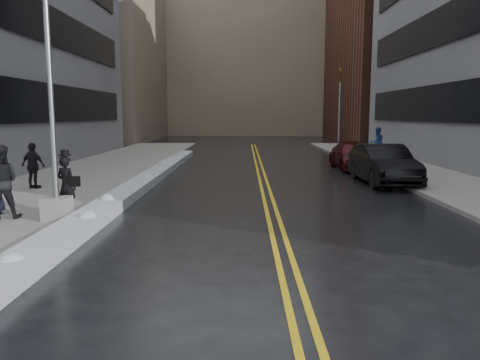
{
  "coord_description": "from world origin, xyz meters",
  "views": [
    {
      "loc": [
        1.68,
        -10.11,
        2.93
      ],
      "look_at": [
        1.56,
        1.41,
        1.3
      ],
      "focal_mm": 35.0,
      "sensor_mm": 36.0,
      "label": 1
    }
  ],
  "objects_px": {
    "pedestrian_east": "(377,143)",
    "car_maroon": "(354,156)",
    "traffic_signal": "(339,107)",
    "pedestrian_b": "(0,182)",
    "car_black": "(383,164)",
    "pedestrian_d": "(33,166)",
    "lamppost": "(53,129)",
    "pedestrian_fedora": "(67,186)",
    "fire_hydrant": "(414,170)"
  },
  "relations": [
    {
      "from": "pedestrian_east",
      "to": "car_maroon",
      "type": "bearing_deg",
      "value": 51.93
    },
    {
      "from": "traffic_signal",
      "to": "car_maroon",
      "type": "relative_size",
      "value": 1.24
    },
    {
      "from": "pedestrian_b",
      "to": "car_black",
      "type": "distance_m",
      "value": 14.36
    },
    {
      "from": "pedestrian_b",
      "to": "pedestrian_east",
      "type": "relative_size",
      "value": 1.02
    },
    {
      "from": "pedestrian_d",
      "to": "pedestrian_east",
      "type": "distance_m",
      "value": 20.47
    },
    {
      "from": "pedestrian_b",
      "to": "pedestrian_east",
      "type": "distance_m",
      "value": 22.95
    },
    {
      "from": "pedestrian_east",
      "to": "lamppost",
      "type": "bearing_deg",
      "value": 43.04
    },
    {
      "from": "traffic_signal",
      "to": "pedestrian_fedora",
      "type": "height_order",
      "value": "traffic_signal"
    },
    {
      "from": "lamppost",
      "to": "car_maroon",
      "type": "xyz_separation_m",
      "value": [
        10.8,
        12.84,
        -1.83
      ]
    },
    {
      "from": "pedestrian_east",
      "to": "car_black",
      "type": "xyz_separation_m",
      "value": [
        -2.56,
        -10.1,
        -0.29
      ]
    },
    {
      "from": "pedestrian_b",
      "to": "pedestrian_east",
      "type": "xyz_separation_m",
      "value": [
        14.88,
        17.48,
        -0.02
      ]
    },
    {
      "from": "traffic_signal",
      "to": "car_maroon",
      "type": "height_order",
      "value": "traffic_signal"
    },
    {
      "from": "pedestrian_fedora",
      "to": "pedestrian_b",
      "type": "height_order",
      "value": "pedestrian_b"
    },
    {
      "from": "lamppost",
      "to": "pedestrian_d",
      "type": "xyz_separation_m",
      "value": [
        -2.94,
        5.19,
        -1.52
      ]
    },
    {
      "from": "fire_hydrant",
      "to": "pedestrian_east",
      "type": "relative_size",
      "value": 0.38
    },
    {
      "from": "pedestrian_b",
      "to": "car_maroon",
      "type": "relative_size",
      "value": 0.41
    },
    {
      "from": "traffic_signal",
      "to": "pedestrian_east",
      "type": "distance_m",
      "value": 5.21
    },
    {
      "from": "traffic_signal",
      "to": "pedestrian_d",
      "type": "bearing_deg",
      "value": -131.24
    },
    {
      "from": "fire_hydrant",
      "to": "pedestrian_d",
      "type": "distance_m",
      "value": 15.5
    },
    {
      "from": "pedestrian_east",
      "to": "traffic_signal",
      "type": "bearing_deg",
      "value": -80.3
    },
    {
      "from": "pedestrian_east",
      "to": "car_black",
      "type": "relative_size",
      "value": 0.38
    },
    {
      "from": "pedestrian_east",
      "to": "car_maroon",
      "type": "distance_m",
      "value": 5.41
    },
    {
      "from": "pedestrian_b",
      "to": "car_maroon",
      "type": "xyz_separation_m",
      "value": [
        12.32,
        12.73,
        -0.44
      ]
    },
    {
      "from": "car_maroon",
      "to": "pedestrian_d",
      "type": "bearing_deg",
      "value": -151.77
    },
    {
      "from": "pedestrian_b",
      "to": "fire_hydrant",
      "type": "bearing_deg",
      "value": -169.86
    },
    {
      "from": "car_black",
      "to": "pedestrian_fedora",
      "type": "bearing_deg",
      "value": -148.51
    },
    {
      "from": "lamppost",
      "to": "car_maroon",
      "type": "height_order",
      "value": "lamppost"
    },
    {
      "from": "traffic_signal",
      "to": "pedestrian_b",
      "type": "distance_m",
      "value": 25.73
    },
    {
      "from": "traffic_signal",
      "to": "pedestrian_b",
      "type": "relative_size",
      "value": 3.02
    },
    {
      "from": "lamppost",
      "to": "pedestrian_b",
      "type": "height_order",
      "value": "lamppost"
    },
    {
      "from": "lamppost",
      "to": "pedestrian_fedora",
      "type": "height_order",
      "value": "lamppost"
    },
    {
      "from": "lamppost",
      "to": "pedestrian_b",
      "type": "xyz_separation_m",
      "value": [
        -1.52,
        0.1,
        -1.39
      ]
    },
    {
      "from": "fire_hydrant",
      "to": "pedestrian_d",
      "type": "bearing_deg",
      "value": -169.55
    },
    {
      "from": "fire_hydrant",
      "to": "pedestrian_east",
      "type": "bearing_deg",
      "value": 83.69
    },
    {
      "from": "fire_hydrant",
      "to": "pedestrian_b",
      "type": "height_order",
      "value": "pedestrian_b"
    },
    {
      "from": "pedestrian_d",
      "to": "car_black",
      "type": "bearing_deg",
      "value": -152.17
    },
    {
      "from": "pedestrian_east",
      "to": "car_black",
      "type": "distance_m",
      "value": 10.43
    },
    {
      "from": "car_black",
      "to": "car_maroon",
      "type": "relative_size",
      "value": 1.05
    },
    {
      "from": "pedestrian_b",
      "to": "car_black",
      "type": "bearing_deg",
      "value": -168.71
    },
    {
      "from": "lamppost",
      "to": "car_black",
      "type": "distance_m",
      "value": 13.25
    },
    {
      "from": "pedestrian_b",
      "to": "traffic_signal",
      "type": "bearing_deg",
      "value": -140.92
    },
    {
      "from": "lamppost",
      "to": "car_black",
      "type": "bearing_deg",
      "value": 34.7
    },
    {
      "from": "pedestrian_east",
      "to": "fire_hydrant",
      "type": "bearing_deg",
      "value": 73.96
    },
    {
      "from": "traffic_signal",
      "to": "pedestrian_d",
      "type": "distance_m",
      "value": 22.48
    },
    {
      "from": "car_maroon",
      "to": "pedestrian_east",
      "type": "bearing_deg",
      "value": 60.79
    },
    {
      "from": "lamppost",
      "to": "car_black",
      "type": "xyz_separation_m",
      "value": [
        10.8,
        7.48,
        -1.7
      ]
    },
    {
      "from": "fire_hydrant",
      "to": "car_black",
      "type": "height_order",
      "value": "car_black"
    },
    {
      "from": "pedestrian_d",
      "to": "car_maroon",
      "type": "xyz_separation_m",
      "value": [
        13.74,
        7.65,
        -0.31
      ]
    },
    {
      "from": "lamppost",
      "to": "fire_hydrant",
      "type": "distance_m",
      "value": 14.81
    },
    {
      "from": "pedestrian_east",
      "to": "car_maroon",
      "type": "height_order",
      "value": "pedestrian_east"
    }
  ]
}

